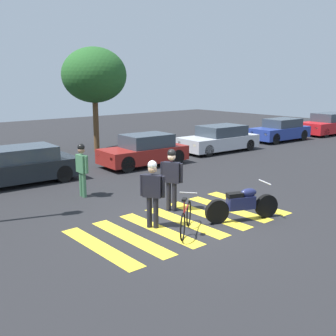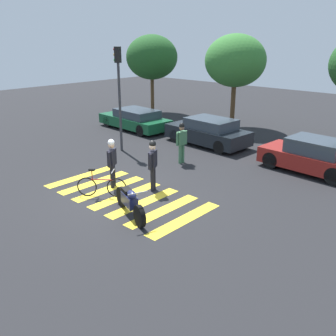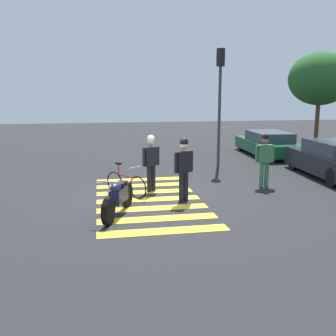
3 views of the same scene
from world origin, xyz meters
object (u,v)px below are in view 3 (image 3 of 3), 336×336
at_px(pedestrian_bystander, 265,156).
at_px(car_green_compact, 268,144).
at_px(officer_by_motorcycle, 184,164).
at_px(traffic_light_pole, 220,90).
at_px(officer_on_foot, 151,159).
at_px(police_motorcycle, 118,197).
at_px(car_black_suv, 334,160).
at_px(leaning_bicycle, 126,184).

bearing_deg(pedestrian_bystander, car_green_compact, 154.69).
relative_size(officer_by_motorcycle, traffic_light_pole, 0.39).
distance_m(officer_on_foot, pedestrian_bystander, 3.80).
bearing_deg(police_motorcycle, officer_on_foot, 152.61).
relative_size(officer_by_motorcycle, car_black_suv, 0.42).
xyz_separation_m(car_green_compact, traffic_light_pole, (2.76, -3.45, 2.61)).
height_order(officer_by_motorcycle, car_green_compact, officer_by_motorcycle).
bearing_deg(officer_by_motorcycle, pedestrian_bystander, 112.76).
bearing_deg(officer_by_motorcycle, traffic_light_pole, 151.86).
relative_size(leaning_bicycle, officer_by_motorcycle, 0.74).
distance_m(leaning_bicycle, officer_by_motorcycle, 1.98).
height_order(officer_on_foot, pedestrian_bystander, officer_on_foot).
bearing_deg(car_green_compact, traffic_light_pole, -51.30).
xyz_separation_m(police_motorcycle, officer_by_motorcycle, (-0.92, 1.93, 0.63)).
height_order(pedestrian_bystander, traffic_light_pole, traffic_light_pole).
distance_m(leaning_bicycle, pedestrian_bystander, 4.70).
relative_size(police_motorcycle, leaning_bicycle, 1.53).
height_order(pedestrian_bystander, car_green_compact, pedestrian_bystander).
relative_size(leaning_bicycle, car_black_suv, 0.31).
height_order(police_motorcycle, officer_on_foot, officer_on_foot).
bearing_deg(traffic_light_pole, car_black_suv, 56.29).
distance_m(leaning_bicycle, car_green_compact, 10.00).
relative_size(police_motorcycle, pedestrian_bystander, 1.18).
bearing_deg(car_black_suv, officer_on_foot, -82.66).
distance_m(car_black_suv, traffic_light_pole, 5.12).
bearing_deg(leaning_bicycle, car_green_compact, 130.85).
bearing_deg(leaning_bicycle, police_motorcycle, -9.92).
xyz_separation_m(officer_on_foot, car_black_suv, (-0.90, 6.97, -0.39)).
relative_size(officer_on_foot, car_green_compact, 0.38).
xyz_separation_m(leaning_bicycle, pedestrian_bystander, (-0.36, 4.64, 0.66)).
bearing_deg(police_motorcycle, traffic_light_pole, 141.66).
height_order(officer_on_foot, traffic_light_pole, traffic_light_pole).
bearing_deg(officer_on_foot, traffic_light_pole, 135.81).
bearing_deg(police_motorcycle, car_green_compact, 136.72).
distance_m(officer_on_foot, car_black_suv, 7.04).
height_order(police_motorcycle, traffic_light_pole, traffic_light_pole).
distance_m(car_green_compact, car_black_suv, 5.24).
bearing_deg(car_black_suv, car_green_compact, -177.29).
bearing_deg(officer_by_motorcycle, car_green_compact, 141.36).
bearing_deg(car_green_compact, leaning_bicycle, -49.15).
bearing_deg(pedestrian_bystander, officer_by_motorcycle, -67.24).
relative_size(leaning_bicycle, officer_on_foot, 0.76).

